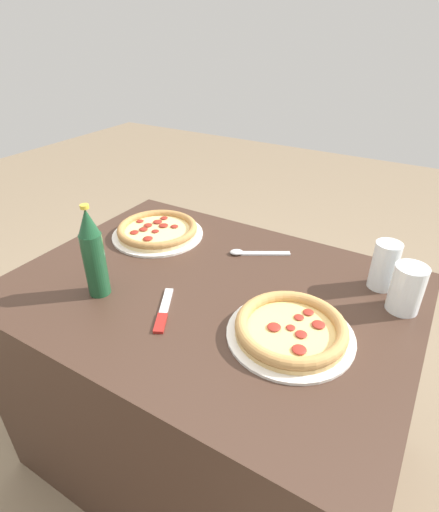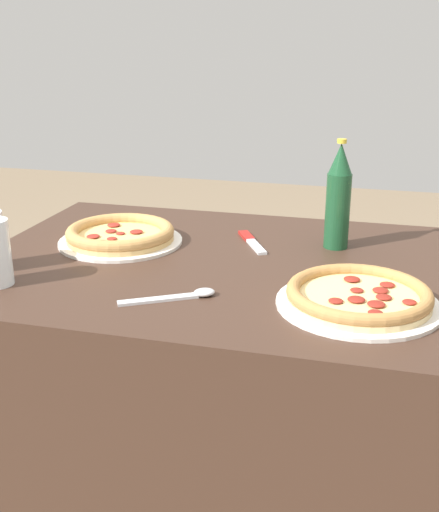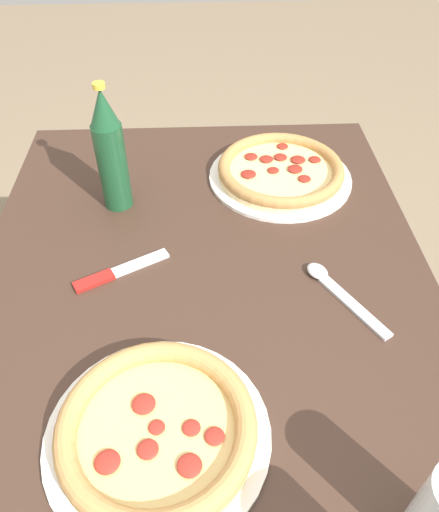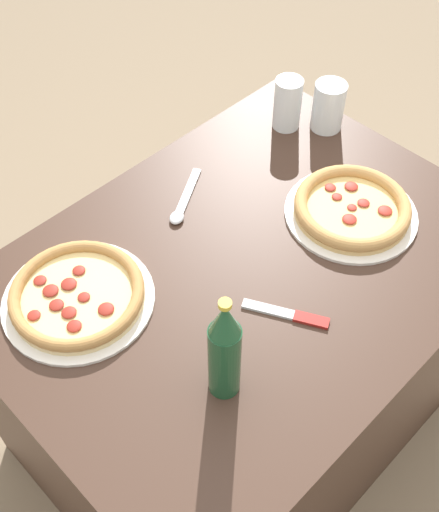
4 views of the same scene
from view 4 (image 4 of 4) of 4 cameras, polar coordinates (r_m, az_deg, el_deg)
ground_plane at (r=2.03m, az=1.82°, el=-13.87°), size 8.00×8.00×0.00m
table at (r=1.71m, az=2.12°, el=-8.43°), size 1.13×0.83×0.73m
pizza_margherita at (r=1.52m, az=11.69°, el=4.15°), size 0.31×0.31×0.04m
pizza_salami at (r=1.36m, az=-12.53°, el=-3.44°), size 0.32×0.32×0.04m
glass_orange_juice at (r=1.73m, az=9.63°, el=12.82°), size 0.08×0.08×0.13m
glass_mango_juice at (r=1.72m, az=6.05°, el=13.13°), size 0.07×0.07×0.14m
beer_bottle at (r=1.13m, az=0.45°, el=-8.34°), size 0.06×0.06×0.27m
knife at (r=1.33m, az=6.24°, el=-5.20°), size 0.11×0.17×0.01m
spoon at (r=1.52m, az=-3.33°, el=4.55°), size 0.18×0.12×0.02m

